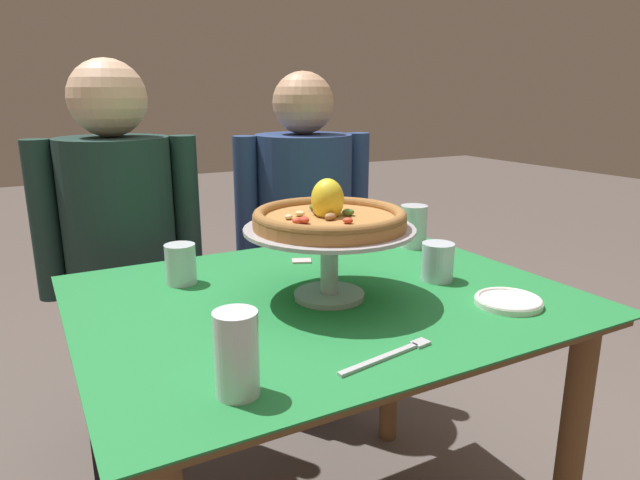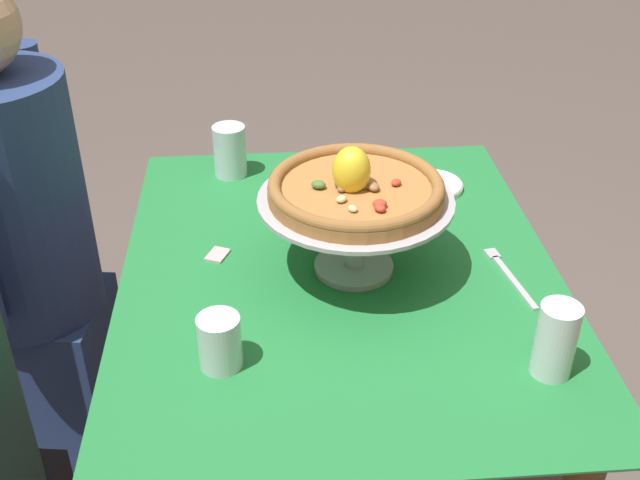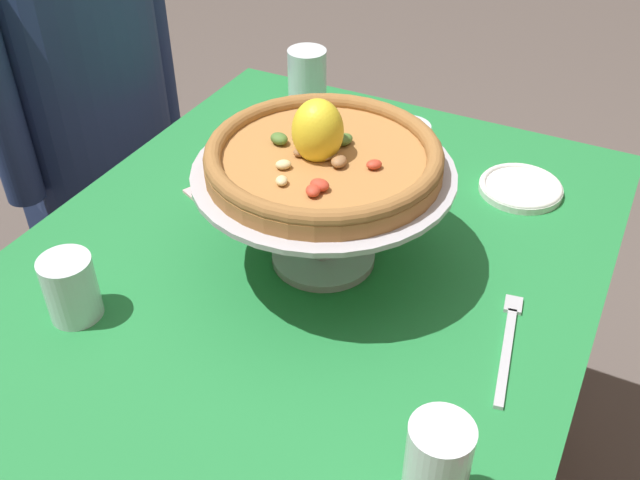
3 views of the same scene
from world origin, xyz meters
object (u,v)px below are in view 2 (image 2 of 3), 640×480
(water_glass_side_right, at_px, (348,181))
(water_glass_back_right, at_px, (230,154))
(pizza_stand, at_px, (355,217))
(diner_right, at_px, (21,250))
(dinner_fork, at_px, (508,274))
(pizza, at_px, (356,187))
(side_plate, at_px, (433,185))
(water_glass_back_left, at_px, (220,345))
(sugar_packet, at_px, (218,255))
(water_glass_front_left, at_px, (555,345))

(water_glass_side_right, bearing_deg, water_glass_back_right, 63.09)
(pizza_stand, relative_size, diner_right, 0.30)
(water_glass_side_right, relative_size, dinner_fork, 0.44)
(pizza, bearing_deg, side_plate, -35.15)
(water_glass_back_right, distance_m, water_glass_side_right, 0.30)
(pizza_stand, distance_m, water_glass_back_left, 0.37)
(water_glass_back_left, xyz_separation_m, side_plate, (0.57, -0.47, -0.03))
(water_glass_side_right, bearing_deg, pizza, 175.91)
(side_plate, height_order, sugar_packet, side_plate)
(water_glass_front_left, bearing_deg, sugar_packet, 55.06)
(pizza_stand, height_order, diner_right, diner_right)
(dinner_fork, bearing_deg, water_glass_back_left, 111.21)
(sugar_packet, bearing_deg, dinner_fork, -101.46)
(pizza_stand, relative_size, water_glass_front_left, 2.79)
(water_glass_back_left, bearing_deg, diner_right, 40.37)
(side_plate, bearing_deg, pizza_stand, 144.96)
(water_glass_side_right, relative_size, side_plate, 0.65)
(pizza, bearing_deg, water_glass_back_left, 135.94)
(water_glass_back_left, bearing_deg, water_glass_back_right, -0.38)
(pizza_stand, distance_m, water_glass_side_right, 0.30)
(dinner_fork, bearing_deg, pizza_stand, 81.16)
(side_plate, bearing_deg, sugar_packet, 116.73)
(dinner_fork, xyz_separation_m, diner_right, (0.36, 1.03, -0.13))
(side_plate, xyz_separation_m, diner_right, (0.00, 0.96, -0.13))
(water_glass_side_right, distance_m, diner_right, 0.78)
(pizza_stand, relative_size, dinner_fork, 1.79)
(pizza_stand, height_order, water_glass_side_right, pizza_stand)
(pizza, xyz_separation_m, sugar_packet, (0.07, 0.27, -0.18))
(sugar_packet, relative_size, diner_right, 0.04)
(pizza, bearing_deg, water_glass_front_left, -138.04)
(pizza, relative_size, water_glass_back_left, 3.43)
(dinner_fork, bearing_deg, water_glass_front_left, 177.87)
(water_glass_side_right, distance_m, dinner_fork, 0.43)
(pizza_stand, height_order, water_glass_back_left, pizza_stand)
(water_glass_back_left, relative_size, diner_right, 0.08)
(dinner_fork, height_order, sugar_packet, dinner_fork)
(pizza_stand, bearing_deg, dinner_fork, -98.84)
(water_glass_back_right, distance_m, sugar_packet, 0.36)
(side_plate, height_order, diner_right, diner_right)
(water_glass_side_right, xyz_separation_m, sugar_packet, (-0.22, 0.29, -0.04))
(pizza, distance_m, diner_right, 0.86)
(water_glass_front_left, relative_size, dinner_fork, 0.64)
(sugar_packet, bearing_deg, pizza_stand, -104.30)
(water_glass_front_left, distance_m, water_glass_back_right, 0.91)
(pizza_stand, xyz_separation_m, water_glass_side_right, (0.29, -0.02, -0.08))
(side_plate, bearing_deg, water_glass_side_right, 97.52)
(pizza, height_order, dinner_fork, pizza)
(water_glass_front_left, bearing_deg, pizza, 41.96)
(pizza, distance_m, water_glass_back_right, 0.50)
(pizza_stand, bearing_deg, diner_right, 66.79)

